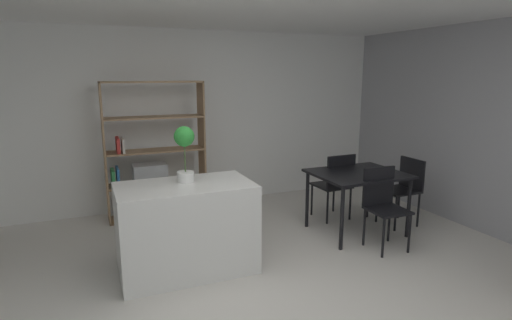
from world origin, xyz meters
TOP-DOWN VIEW (x-y plane):
  - ground_plane at (0.00, 0.00)m, footprint 8.72×8.72m
  - back_partition at (0.00, 3.07)m, footprint 6.35×0.06m
  - kitchen_island at (-0.49, 0.94)m, footprint 1.30×0.74m
  - potted_plant_on_island at (-0.45, 1.04)m, footprint 0.20×0.20m
  - open_bookshelf at (-0.57, 2.68)m, footprint 1.31×0.34m
  - dining_table at (1.68, 1.13)m, footprint 1.07×0.89m
  - dining_chair_far at (1.69, 1.60)m, footprint 0.44×0.45m
  - dining_chair_window_side at (2.43, 1.13)m, footprint 0.43×0.42m
  - dining_chair_near at (1.69, 0.66)m, footprint 0.42×0.42m

SIDE VIEW (x-z plane):
  - ground_plane at x=0.00m, z-range 0.00..0.00m
  - kitchen_island at x=-0.49m, z-range 0.00..0.89m
  - dining_chair_window_side at x=2.43m, z-range 0.09..0.96m
  - dining_chair_far at x=1.69m, z-range 0.08..0.99m
  - dining_chair_near at x=1.69m, z-range 0.09..0.99m
  - dining_table at x=1.68m, z-range 0.30..1.06m
  - open_bookshelf at x=-0.57m, z-range -0.15..1.69m
  - potted_plant_on_island at x=-0.45m, z-range 0.96..1.51m
  - back_partition at x=0.00m, z-range 0.00..2.55m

